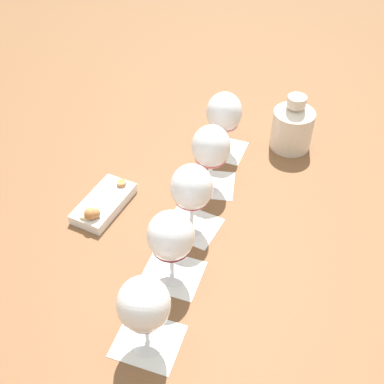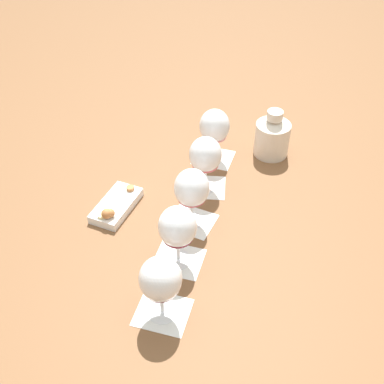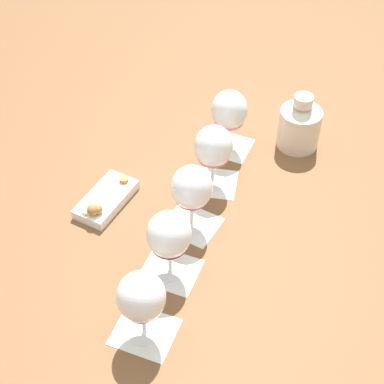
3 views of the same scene
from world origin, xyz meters
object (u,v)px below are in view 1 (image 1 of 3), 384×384
wine_glass_2 (190,190)px  ceramic_vase (293,125)px  wine_glass_1 (211,149)px  wine_glass_3 (171,238)px  snack_dish (103,204)px  wine_glass_4 (144,307)px  wine_glass_0 (224,114)px

wine_glass_2 → ceramic_vase: 0.40m
wine_glass_1 → ceramic_vase: size_ratio=1.10×
wine_glass_2 → wine_glass_3: bearing=-44.3°
wine_glass_2 → snack_dish: size_ratio=0.93×
wine_glass_4 → ceramic_vase: bearing=119.9°
wine_glass_0 → wine_glass_3: (0.30, -0.31, -0.00)m
ceramic_vase → wine_glass_2: bearing=-71.6°
wine_glass_4 → wine_glass_0: bearing=134.5°
wine_glass_2 → wine_glass_4: same height
wine_glass_2 → ceramic_vase: wine_glass_2 is taller
wine_glass_0 → ceramic_vase: wine_glass_0 is taller
wine_glass_1 → wine_glass_4: size_ratio=1.00×
wine_glass_0 → wine_glass_2: size_ratio=1.00×
ceramic_vase → snack_dish: 0.52m
wine_glass_1 → wine_glass_0: bearing=135.6°
wine_glass_0 → ceramic_vase: size_ratio=1.10×
wine_glass_3 → ceramic_vase: 0.52m
wine_glass_0 → wine_glass_2: same height
wine_glass_3 → snack_dish: 0.27m
wine_glass_1 → ceramic_vase: 0.27m
wine_glass_1 → snack_dish: size_ratio=0.93×
wine_glass_4 → ceramic_vase: 0.67m
wine_glass_0 → wine_glass_1: size_ratio=1.00×
wine_glass_0 → wine_glass_2: (0.20, -0.21, -0.00)m
wine_glass_4 → ceramic_vase: wine_glass_4 is taller
wine_glass_1 → wine_glass_2: (0.10, -0.11, -0.00)m
wine_glass_3 → snack_dish: wine_glass_3 is taller
wine_glass_0 → snack_dish: size_ratio=0.93×
snack_dish → wine_glass_4: bearing=-9.2°
wine_glass_2 → wine_glass_3: same height
ceramic_vase → snack_dish: ceramic_vase is taller
wine_glass_2 → wine_glass_4: size_ratio=1.00×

